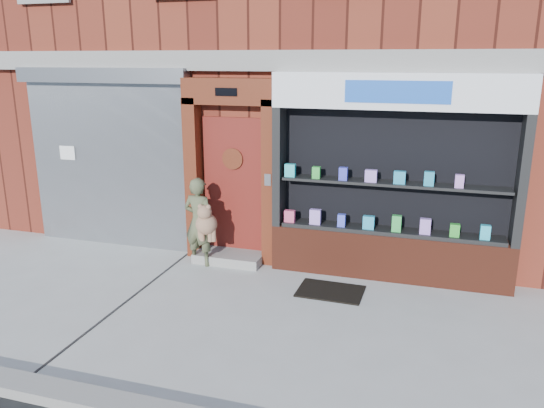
% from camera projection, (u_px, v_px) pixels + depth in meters
% --- Properties ---
extents(ground, '(80.00, 80.00, 0.00)m').
position_uv_depth(ground, '(236.00, 314.00, 6.82)').
color(ground, '#9E9E99').
rests_on(ground, ground).
extents(building, '(12.00, 8.16, 8.00)m').
position_uv_depth(building, '(332.00, 19.00, 11.29)').
color(building, '#5D1F15').
rests_on(building, ground).
extents(shutter_bay, '(3.10, 0.30, 3.04)m').
position_uv_depth(shutter_bay, '(109.00, 148.00, 8.99)').
color(shutter_bay, gray).
rests_on(shutter_bay, ground).
extents(red_door_bay, '(1.52, 0.58, 2.90)m').
position_uv_depth(red_door_bay, '(231.00, 172.00, 8.36)').
color(red_door_bay, '#531D0E').
rests_on(red_door_bay, ground).
extents(pharmacy_bay, '(3.50, 0.41, 3.00)m').
position_uv_depth(pharmacy_bay, '(392.00, 188.00, 7.64)').
color(pharmacy_bay, maroon).
rests_on(pharmacy_bay, ground).
extents(woman, '(0.62, 0.48, 1.42)m').
position_uv_depth(woman, '(200.00, 222.00, 8.28)').
color(woman, '#4D5236').
rests_on(woman, ground).
extents(doormat, '(0.92, 0.66, 0.02)m').
position_uv_depth(doormat, '(330.00, 291.00, 7.47)').
color(doormat, black).
rests_on(doormat, ground).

